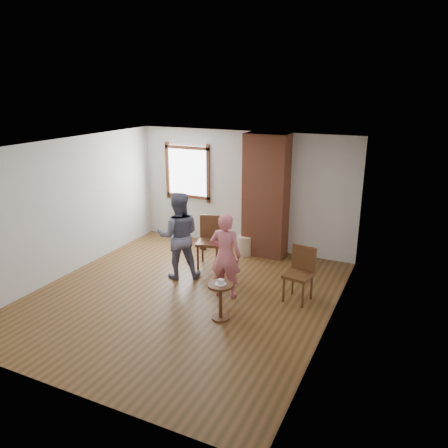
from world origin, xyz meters
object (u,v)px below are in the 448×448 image
at_px(side_table, 220,296).
at_px(person_pink, 225,256).
at_px(stoneware_crock, 245,245).
at_px(dining_chair_left, 210,238).
at_px(dining_chair_right, 300,271).
at_px(man, 179,236).

xyz_separation_m(side_table, person_pink, (-0.27, 0.76, 0.35)).
distance_m(stoneware_crock, person_pink, 2.07).
xyz_separation_m(stoneware_crock, dining_chair_left, (-0.42, -0.83, 0.36)).
height_order(dining_chair_left, person_pink, person_pink).
bearing_deg(person_pink, stoneware_crock, -83.69).
xyz_separation_m(dining_chair_left, dining_chair_right, (2.06, -0.69, -0.05)).
bearing_deg(person_pink, man, -23.63).
xyz_separation_m(dining_chair_right, man, (-2.33, -0.08, 0.31)).
height_order(stoneware_crock, person_pink, person_pink).
bearing_deg(person_pink, dining_chair_right, -166.96).
bearing_deg(dining_chair_right, man, -169.17).
relative_size(dining_chair_left, person_pink, 0.68).
bearing_deg(dining_chair_left, side_table, -72.84).
bearing_deg(person_pink, side_table, 102.93).
xyz_separation_m(stoneware_crock, side_table, (0.71, -2.70, 0.19)).
bearing_deg(side_table, dining_chair_left, 120.95).
distance_m(dining_chair_right, person_pink, 1.30).
bearing_deg(stoneware_crock, dining_chair_right, -42.74).
relative_size(side_table, person_pink, 0.40).
relative_size(stoneware_crock, dining_chair_right, 0.45).
bearing_deg(person_pink, dining_chair_left, -59.02).
xyz_separation_m(side_table, man, (-1.40, 1.11, 0.43)).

